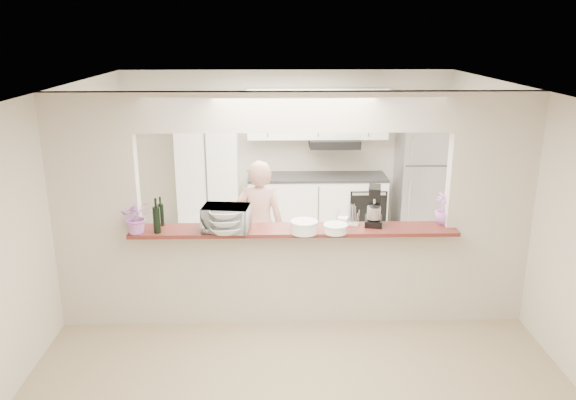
{
  "coord_description": "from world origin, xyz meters",
  "views": [
    {
      "loc": [
        -0.19,
        -5.57,
        3.09
      ],
      "look_at": [
        -0.05,
        0.3,
        1.29
      ],
      "focal_mm": 35.0,
      "sensor_mm": 36.0,
      "label": 1
    }
  ],
  "objects_px": {
    "stand_mixer": "(374,207)",
    "refrigerator": "(422,182)",
    "toaster_oven": "(226,218)",
    "person": "(259,226)"
  },
  "relations": [
    {
      "from": "refrigerator",
      "to": "toaster_oven",
      "type": "height_order",
      "value": "refrigerator"
    },
    {
      "from": "refrigerator",
      "to": "stand_mixer",
      "type": "relative_size",
      "value": 4.03
    },
    {
      "from": "stand_mixer",
      "to": "refrigerator",
      "type": "bearing_deg",
      "value": 65.15
    },
    {
      "from": "toaster_oven",
      "to": "stand_mixer",
      "type": "bearing_deg",
      "value": 12.97
    },
    {
      "from": "toaster_oven",
      "to": "stand_mixer",
      "type": "relative_size",
      "value": 1.12
    },
    {
      "from": "toaster_oven",
      "to": "person",
      "type": "relative_size",
      "value": 0.29
    },
    {
      "from": "refrigerator",
      "to": "stand_mixer",
      "type": "height_order",
      "value": "refrigerator"
    },
    {
      "from": "stand_mixer",
      "to": "person",
      "type": "xyz_separation_m",
      "value": [
        -1.24,
        0.74,
        -0.47
      ]
    },
    {
      "from": "person",
      "to": "refrigerator",
      "type": "bearing_deg",
      "value": -142.87
    },
    {
      "from": "person",
      "to": "stand_mixer",
      "type": "bearing_deg",
      "value": 149.2
    }
  ]
}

